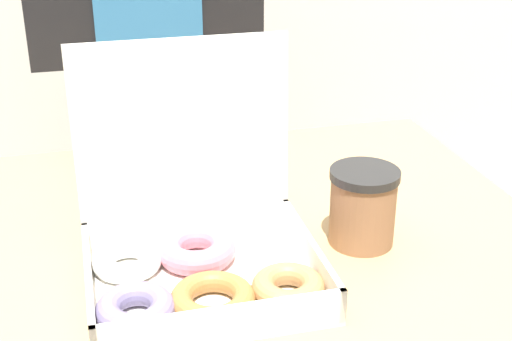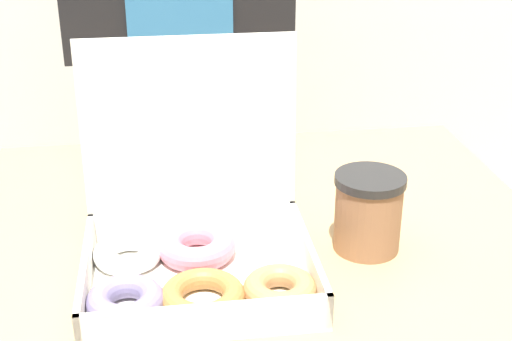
# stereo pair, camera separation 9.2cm
# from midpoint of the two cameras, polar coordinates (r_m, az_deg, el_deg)

# --- Properties ---
(donut_box) EXTENTS (0.32, 0.27, 0.29)m
(donut_box) POSITION_cam_midpoint_polar(r_m,az_deg,el_deg) (0.93, -7.82, -6.60)
(donut_box) COLOR white
(donut_box) RESTS_ON table
(coffee_cup) EXTENTS (0.10, 0.10, 0.11)m
(coffee_cup) POSITION_cam_midpoint_polar(r_m,az_deg,el_deg) (1.01, 5.98, -2.94)
(coffee_cup) COLOR #8C6042
(coffee_cup) RESTS_ON table
(person_customer) EXTENTS (0.45, 0.25, 1.62)m
(person_customer) POSITION_cam_midpoint_polar(r_m,az_deg,el_deg) (1.51, -10.62, 10.21)
(person_customer) COLOR #4C4742
(person_customer) RESTS_ON ground_plane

